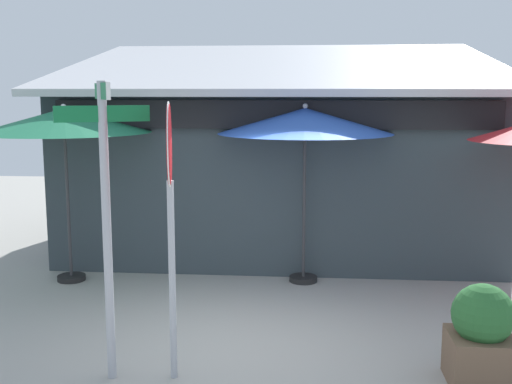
{
  "coord_description": "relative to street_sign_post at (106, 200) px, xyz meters",
  "views": [
    {
      "loc": [
        0.82,
        -7.34,
        2.97
      ],
      "look_at": [
        0.07,
        1.2,
        1.6
      ],
      "focal_mm": 44.44,
      "sensor_mm": 36.0,
      "label": 1
    }
  ],
  "objects": [
    {
      "name": "street_sign_post",
      "position": [
        0.0,
        0.0,
        0.0
      ],
      "size": [
        0.85,
        0.91,
        3.07
      ],
      "color": "#A8AAB2",
      "rests_on": "ground"
    },
    {
      "name": "patio_umbrella_forest_green_left",
      "position": [
        -1.72,
        3.32,
        0.61
      ],
      "size": [
        2.65,
        2.65,
        2.78
      ],
      "color": "black",
      "rests_on": "ground"
    },
    {
      "name": "sidewalk_planter",
      "position": [
        3.8,
        0.19,
        -1.38
      ],
      "size": [
        0.65,
        0.65,
        1.05
      ],
      "color": "brown",
      "rests_on": "ground"
    },
    {
      "name": "patio_umbrella_royal_blue_center",
      "position": [
        1.95,
        3.58,
        0.61
      ],
      "size": [
        2.68,
        2.68,
        2.79
      ],
      "color": "black",
      "rests_on": "ground"
    },
    {
      "name": "ground_plane",
      "position": [
        1.23,
        1.24,
        -1.94
      ],
      "size": [
        28.0,
        28.0,
        0.1
      ],
      "primitive_type": "cube",
      "color": "#9E9B93"
    },
    {
      "name": "cafe_building",
      "position": [
        1.46,
        6.3,
        -0.32
      ],
      "size": [
        8.0,
        5.67,
        4.02
      ],
      "color": "#333D42",
      "rests_on": "ground"
    },
    {
      "name": "stop_sign",
      "position": [
        0.64,
        0.06,
        0.14
      ],
      "size": [
        0.17,
        0.84,
        2.87
      ],
      "color": "#A8AAB2",
      "rests_on": "ground"
    }
  ]
}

